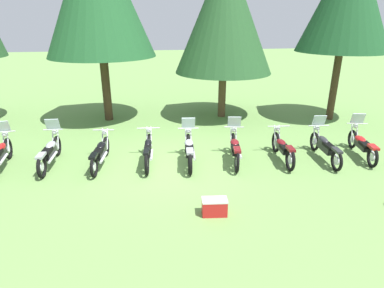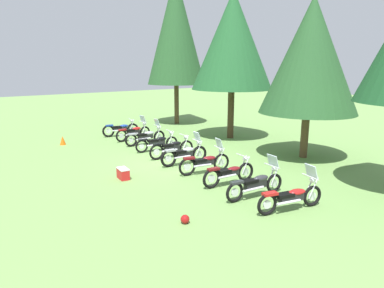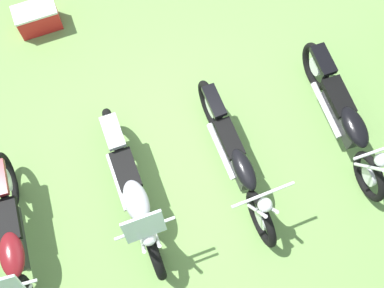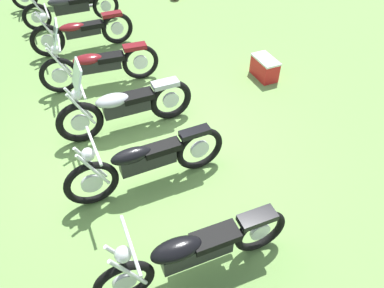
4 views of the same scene
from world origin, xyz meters
name	(u,v)px [view 1 (image 1 of 4)]	position (x,y,z in m)	size (l,w,h in m)	color
ground_plane	(170,164)	(0.00, 0.00, 0.00)	(80.00, 80.00, 0.00)	#6B934C
motorcycle_1	(1,154)	(-5.22, 0.53, 0.47)	(0.73, 2.30, 1.36)	black
motorcycle_2	(50,152)	(-3.76, 0.51, 0.47)	(0.62, 2.39, 1.35)	black
motorcycle_3	(100,152)	(-2.17, 0.28, 0.44)	(0.70, 2.30, 0.99)	black
motorcycle_4	(148,150)	(-0.66, 0.18, 0.47)	(0.75, 2.32, 1.02)	black
motorcycle_5	(189,150)	(0.64, -0.01, 0.48)	(0.68, 2.27, 1.38)	black
motorcycle_6	(235,148)	(2.14, -0.07, 0.47)	(0.71, 2.24, 1.37)	black
motorcycle_7	(283,148)	(3.72, -0.22, 0.44)	(0.75, 2.25, 1.01)	black
motorcycle_8	(325,146)	(5.14, -0.33, 0.47)	(0.72, 2.35, 1.34)	black
motorcycle_9	(362,144)	(6.52, -0.29, 0.45)	(0.82, 2.29, 1.34)	black
pine_tree_2	(225,13)	(2.93, 5.18, 4.64)	(4.36, 4.36, 7.21)	brown
picnic_cooler	(215,207)	(0.84, -3.03, 0.21)	(0.63, 0.39, 0.42)	red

